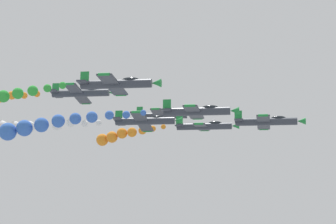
{
  "coord_description": "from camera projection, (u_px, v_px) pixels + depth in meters",
  "views": [
    {
      "loc": [
        96.52,
        15.0,
        73.5
      ],
      "look_at": [
        0.0,
        0.0,
        86.97
      ],
      "focal_mm": 70.09,
      "sensor_mm": 36.0,
      "label": 1
    }
  ],
  "objects": [
    {
      "name": "airplane_right_outer",
      "position": [
        163.0,
        116.0,
        116.83
      ],
      "size": [
        9.5,
        10.35,
        2.78
      ],
      "rotation": [
        0.0,
        -0.16,
        0.0
      ],
      "color": "#333842"
    },
    {
      "name": "airplane_left_outer",
      "position": [
        146.0,
        121.0,
        98.6
      ],
      "size": [
        9.45,
        10.35,
        2.95
      ],
      "rotation": [
        0.0,
        -0.2,
        0.0
      ],
      "color": "#333842"
    },
    {
      "name": "airplane_trailing",
      "position": [
        117.0,
        84.0,
        81.6
      ],
      "size": [
        9.55,
        10.35,
        2.54
      ],
      "rotation": [
        0.0,
        -0.1,
        0.0
      ],
      "color": "#333842"
    },
    {
      "name": "airplane_left_inner",
      "position": [
        205.0,
        126.0,
        107.14
      ],
      "size": [
        9.56,
        10.35,
        2.32
      ],
      "rotation": [
        0.0,
        -0.0,
        0.0
      ],
      "color": "#333842"
    },
    {
      "name": "smoke_trail_right_inner",
      "position": [
        42.0,
        125.0,
        90.99
      ],
      "size": [
        2.8,
        20.73,
        4.05
      ],
      "color": "blue"
    },
    {
      "name": "smoke_trail_left_inner",
      "position": [
        119.0,
        135.0,
        109.99
      ],
      "size": [
        2.87,
        12.14,
        3.33
      ],
      "color": "orange"
    },
    {
      "name": "airplane_right_inner",
      "position": [
        198.0,
        111.0,
        88.48
      ],
      "size": [
        9.57,
        10.35,
        2.34
      ],
      "rotation": [
        0.0,
        -0.05,
        0.0
      ],
      "color": "#333842"
    },
    {
      "name": "airplane_high_slot",
      "position": [
        82.0,
        93.0,
        101.63
      ],
      "size": [
        9.48,
        10.35,
        2.84
      ],
      "rotation": [
        0.0,
        -0.17,
        0.0
      ],
      "color": "#333842"
    },
    {
      "name": "airplane_lead",
      "position": [
        267.0,
        122.0,
        96.49
      ],
      "size": [
        9.55,
        10.35,
        2.53
      ],
      "rotation": [
        0.0,
        -0.1,
        0.0
      ],
      "color": "#333842"
    }
  ]
}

